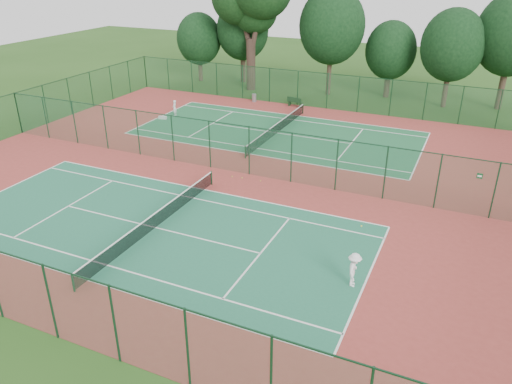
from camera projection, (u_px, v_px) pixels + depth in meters
ground at (230, 171)px, 35.30m from camera, size 120.00×120.00×0.00m
red_pad at (230, 171)px, 35.30m from camera, size 40.00×36.00×0.01m
court_near at (156, 228)px, 27.90m from camera, size 23.77×10.97×0.01m
court_far at (278, 133)px, 42.69m from camera, size 23.77×10.97×0.01m
fence_north at (312, 89)px, 49.33m from camera, size 40.00×0.09×3.50m
fence_south at (21, 292)px, 19.76m from camera, size 40.00×0.09×3.50m
fence_west at (18, 113)px, 42.02m from camera, size 0.09×36.00×3.50m
fence_divider at (229, 147)px, 34.54m from camera, size 40.00×0.09×3.50m
tennis_net_near at (155, 219)px, 27.68m from camera, size 0.10×12.90×0.97m
tennis_net_far at (278, 127)px, 42.46m from camera, size 0.10×12.90×0.97m
player_near at (354, 270)px, 22.70m from camera, size 0.76×1.16×1.69m
player_far at (175, 108)px, 46.92m from camera, size 0.46×0.61×1.50m
trash_bin at (254, 98)px, 51.63m from camera, size 0.52×0.52×0.82m
bench at (295, 102)px, 49.86m from camera, size 1.64×0.70×0.98m
kit_bag at (163, 118)px, 46.27m from camera, size 0.79×0.40×0.28m
stray_ball_a at (242, 178)px, 34.09m from camera, size 0.07×0.07×0.07m
stray_ball_b at (261, 181)px, 33.62m from camera, size 0.07×0.07×0.07m
stray_ball_c at (232, 176)px, 34.28m from camera, size 0.07×0.07×0.07m
evergreen_row at (334, 93)px, 55.03m from camera, size 39.00×5.00×12.00m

